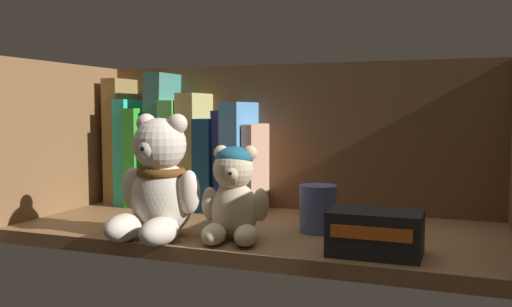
{
  "coord_description": "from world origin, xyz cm",
  "views": [
    {
      "loc": [
        29.0,
        -76.78,
        19.46
      ],
      "look_at": [
        -0.25,
        0.0,
        12.99
      ],
      "focal_mm": 38.64,
      "sensor_mm": 36.0,
      "label": 1
    }
  ],
  "objects_px": {
    "book_4": "(181,153)",
    "pillar_candle": "(318,209)",
    "book_7": "(230,159)",
    "book_3": "(165,139)",
    "teddy_bear_smaller": "(235,195)",
    "book_0": "(124,140)",
    "small_product_box": "(375,233)",
    "book_8": "(245,156)",
    "book_9": "(259,167)",
    "book_5": "(198,150)",
    "teddy_bear_larger": "(159,185)",
    "book_6": "(216,163)",
    "book_1": "(138,151)",
    "book_2": "(150,156)"
  },
  "relations": [
    {
      "from": "book_4",
      "to": "pillar_candle",
      "type": "relative_size",
      "value": 2.83
    },
    {
      "from": "book_7",
      "to": "pillar_candle",
      "type": "xyz_separation_m",
      "value": [
        0.2,
        -0.14,
        -0.05
      ]
    },
    {
      "from": "book_3",
      "to": "teddy_bear_smaller",
      "type": "bearing_deg",
      "value": -43.41
    },
    {
      "from": "book_0",
      "to": "small_product_box",
      "type": "xyz_separation_m",
      "value": [
        0.52,
        -0.23,
        -0.09
      ]
    },
    {
      "from": "book_7",
      "to": "book_8",
      "type": "xyz_separation_m",
      "value": [
        0.03,
        0.0,
        0.01
      ]
    },
    {
      "from": "book_9",
      "to": "small_product_box",
      "type": "relative_size",
      "value": 1.37
    },
    {
      "from": "book_5",
      "to": "pillar_candle",
      "type": "relative_size",
      "value": 3.02
    },
    {
      "from": "teddy_bear_larger",
      "to": "book_8",
      "type": "bearing_deg",
      "value": 83.44
    },
    {
      "from": "book_0",
      "to": "book_5",
      "type": "relative_size",
      "value": 1.14
    },
    {
      "from": "book_8",
      "to": "pillar_candle",
      "type": "bearing_deg",
      "value": -39.1
    },
    {
      "from": "book_4",
      "to": "book_8",
      "type": "relative_size",
      "value": 1.02
    },
    {
      "from": "book_0",
      "to": "book_6",
      "type": "xyz_separation_m",
      "value": [
        0.2,
        0.0,
        -0.04
      ]
    },
    {
      "from": "book_8",
      "to": "teddy_bear_larger",
      "type": "bearing_deg",
      "value": -96.56
    },
    {
      "from": "book_3",
      "to": "book_9",
      "type": "bearing_deg",
      "value": 0.0
    },
    {
      "from": "book_4",
      "to": "teddy_bear_smaller",
      "type": "bearing_deg",
      "value": -47.91
    },
    {
      "from": "book_1",
      "to": "book_7",
      "type": "bearing_deg",
      "value": 0.0
    },
    {
      "from": "book_2",
      "to": "pillar_candle",
      "type": "height_order",
      "value": "book_2"
    },
    {
      "from": "book_9",
      "to": "pillar_candle",
      "type": "height_order",
      "value": "book_9"
    },
    {
      "from": "book_1",
      "to": "book_6",
      "type": "relative_size",
      "value": 1.21
    },
    {
      "from": "book_3",
      "to": "book_0",
      "type": "bearing_deg",
      "value": 180.0
    },
    {
      "from": "teddy_bear_smaller",
      "to": "small_product_box",
      "type": "height_order",
      "value": "teddy_bear_smaller"
    },
    {
      "from": "book_2",
      "to": "teddy_bear_smaller",
      "type": "height_order",
      "value": "book_2"
    },
    {
      "from": "book_6",
      "to": "book_7",
      "type": "height_order",
      "value": "book_7"
    },
    {
      "from": "book_0",
      "to": "pillar_candle",
      "type": "xyz_separation_m",
      "value": [
        0.42,
        -0.14,
        -0.08
      ]
    },
    {
      "from": "book_6",
      "to": "teddy_bear_smaller",
      "type": "bearing_deg",
      "value": -59.67
    },
    {
      "from": "book_3",
      "to": "pillar_candle",
      "type": "relative_size",
      "value": 3.57
    },
    {
      "from": "book_5",
      "to": "pillar_candle",
      "type": "bearing_deg",
      "value": -27.86
    },
    {
      "from": "book_8",
      "to": "book_4",
      "type": "bearing_deg",
      "value": 180.0
    },
    {
      "from": "book_1",
      "to": "book_4",
      "type": "bearing_deg",
      "value": 0.0
    },
    {
      "from": "book_1",
      "to": "book_7",
      "type": "height_order",
      "value": "book_1"
    },
    {
      "from": "book_1",
      "to": "book_9",
      "type": "relative_size",
      "value": 1.29
    },
    {
      "from": "teddy_bear_smaller",
      "to": "book_7",
      "type": "bearing_deg",
      "value": 114.86
    },
    {
      "from": "book_9",
      "to": "book_5",
      "type": "bearing_deg",
      "value": 180.0
    },
    {
      "from": "book_6",
      "to": "small_product_box",
      "type": "relative_size",
      "value": 1.45
    },
    {
      "from": "book_5",
      "to": "teddy_bear_larger",
      "type": "relative_size",
      "value": 1.2
    },
    {
      "from": "book_6",
      "to": "teddy_bear_smaller",
      "type": "height_order",
      "value": "book_6"
    },
    {
      "from": "book_1",
      "to": "book_5",
      "type": "distance_m",
      "value": 0.13
    },
    {
      "from": "book_7",
      "to": "book_2",
      "type": "bearing_deg",
      "value": 180.0
    },
    {
      "from": "book_4",
      "to": "book_6",
      "type": "xyz_separation_m",
      "value": [
        0.07,
        0.0,
        -0.02
      ]
    },
    {
      "from": "book_0",
      "to": "book_5",
      "type": "xyz_separation_m",
      "value": [
        0.16,
        0.0,
        -0.01
      ]
    },
    {
      "from": "book_0",
      "to": "book_3",
      "type": "height_order",
      "value": "book_3"
    },
    {
      "from": "book_2",
      "to": "book_8",
      "type": "height_order",
      "value": "book_8"
    },
    {
      "from": "book_5",
      "to": "book_8",
      "type": "bearing_deg",
      "value": 0.0
    },
    {
      "from": "book_1",
      "to": "book_8",
      "type": "distance_m",
      "value": 0.22
    },
    {
      "from": "book_5",
      "to": "book_6",
      "type": "relative_size",
      "value": 1.28
    },
    {
      "from": "book_3",
      "to": "book_7",
      "type": "bearing_deg",
      "value": 0.0
    },
    {
      "from": "book_0",
      "to": "teddy_bear_larger",
      "type": "height_order",
      "value": "book_0"
    },
    {
      "from": "book_1",
      "to": "book_6",
      "type": "xyz_separation_m",
      "value": [
        0.17,
        0.0,
        -0.02
      ]
    },
    {
      "from": "book_1",
      "to": "book_4",
      "type": "relative_size",
      "value": 1.01
    },
    {
      "from": "book_0",
      "to": "book_1",
      "type": "relative_size",
      "value": 1.2
    }
  ]
}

